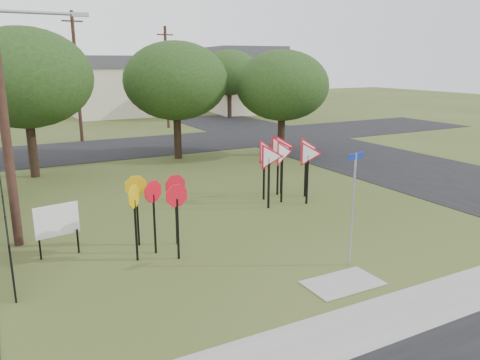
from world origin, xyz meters
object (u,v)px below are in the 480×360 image
street_name_sign (353,203)px  stop_sign_cluster (155,198)px  yield_sign_cluster (284,154)px  info_board (57,222)px

street_name_sign → stop_sign_cluster: bearing=142.5°
yield_sign_cluster → street_name_sign: bearing=-106.8°
street_name_sign → info_board: 8.54m
yield_sign_cluster → info_board: yield_sign_cluster is taller
stop_sign_cluster → info_board: stop_sign_cluster is taller
street_name_sign → info_board: street_name_sign is taller
yield_sign_cluster → info_board: size_ratio=2.12×
info_board → street_name_sign: bearing=-32.3°
stop_sign_cluster → info_board: bearing=158.1°
street_name_sign → info_board: size_ratio=2.03×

